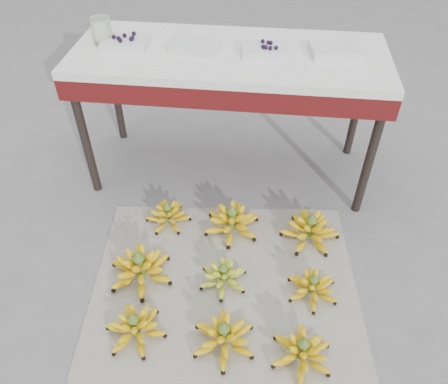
# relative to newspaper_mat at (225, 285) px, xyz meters

# --- Properties ---
(ground) EXTENTS (60.00, 60.00, 0.00)m
(ground) POSITION_rel_newspaper_mat_xyz_m (-0.02, -0.07, -0.00)
(ground) COLOR slate
(ground) RESTS_ON ground
(newspaper_mat) EXTENTS (1.34, 1.16, 0.01)m
(newspaper_mat) POSITION_rel_newspaper_mat_xyz_m (0.00, 0.00, 0.00)
(newspaper_mat) COLOR white
(newspaper_mat) RESTS_ON ground
(bunch_front_left) EXTENTS (0.33, 0.33, 0.16)m
(bunch_front_left) POSITION_rel_newspaper_mat_xyz_m (-0.35, -0.30, 0.06)
(bunch_front_left) COLOR #E4C606
(bunch_front_left) RESTS_ON newspaper_mat
(bunch_front_center) EXTENTS (0.34, 0.34, 0.17)m
(bunch_front_center) POSITION_rel_newspaper_mat_xyz_m (0.03, -0.30, 0.06)
(bunch_front_center) COLOR #E4C606
(bunch_front_center) RESTS_ON newspaper_mat
(bunch_front_right) EXTENTS (0.34, 0.34, 0.16)m
(bunch_front_right) POSITION_rel_newspaper_mat_xyz_m (0.35, -0.33, 0.06)
(bunch_front_right) COLOR #E4C606
(bunch_front_right) RESTS_ON newspaper_mat
(bunch_mid_left) EXTENTS (0.41, 0.41, 0.19)m
(bunch_mid_left) POSITION_rel_newspaper_mat_xyz_m (-0.41, 0.00, 0.07)
(bunch_mid_left) COLOR #E4C606
(bunch_mid_left) RESTS_ON newspaper_mat
(bunch_mid_center) EXTENTS (0.29, 0.29, 0.14)m
(bunch_mid_center) POSITION_rel_newspaper_mat_xyz_m (-0.01, 0.02, 0.05)
(bunch_mid_center) COLOR #93B92C
(bunch_mid_center) RESTS_ON newspaper_mat
(bunch_mid_right) EXTENTS (0.28, 0.28, 0.15)m
(bunch_mid_right) POSITION_rel_newspaper_mat_xyz_m (0.41, 0.00, 0.05)
(bunch_mid_right) COLOR #E4C606
(bunch_mid_right) RESTS_ON newspaper_mat
(bunch_back_left) EXTENTS (0.29, 0.29, 0.15)m
(bunch_back_left) POSITION_rel_newspaper_mat_xyz_m (-0.35, 0.38, 0.05)
(bunch_back_left) COLOR #E4C606
(bunch_back_left) RESTS_ON newspaper_mat
(bunch_back_center) EXTENTS (0.34, 0.34, 0.18)m
(bunch_back_center) POSITION_rel_newspaper_mat_xyz_m (-0.01, 0.36, 0.07)
(bunch_back_center) COLOR #E4C606
(bunch_back_center) RESTS_ON newspaper_mat
(bunch_back_right) EXTENTS (0.35, 0.35, 0.18)m
(bunch_back_right) POSITION_rel_newspaper_mat_xyz_m (0.41, 0.35, 0.07)
(bunch_back_right) COLOR #E4C606
(bunch_back_right) RESTS_ON newspaper_mat
(vendor_table) EXTENTS (1.62, 0.65, 0.78)m
(vendor_table) POSITION_rel_newspaper_mat_xyz_m (-0.08, 0.88, 0.68)
(vendor_table) COLOR black
(vendor_table) RESTS_ON ground
(tray_far_left) EXTENTS (0.24, 0.17, 0.06)m
(tray_far_left) POSITION_rel_newspaper_mat_xyz_m (-0.62, 0.88, 0.79)
(tray_far_left) COLOR silver
(tray_far_left) RESTS_ON vendor_table
(tray_left) EXTENTS (0.26, 0.21, 0.04)m
(tray_left) POSITION_rel_newspaper_mat_xyz_m (-0.25, 0.87, 0.79)
(tray_left) COLOR silver
(tray_left) RESTS_ON vendor_table
(tray_right) EXTENTS (0.24, 0.19, 0.06)m
(tray_right) POSITION_rel_newspaper_mat_xyz_m (0.09, 0.87, 0.79)
(tray_right) COLOR silver
(tray_right) RESTS_ON vendor_table
(tray_far_right) EXTENTS (0.27, 0.22, 0.04)m
(tray_far_right) POSITION_rel_newspaper_mat_xyz_m (0.45, 0.91, 0.79)
(tray_far_right) COLOR silver
(tray_far_right) RESTS_ON vendor_table
(glass_jar) EXTENTS (0.13, 0.13, 0.13)m
(glass_jar) POSITION_rel_newspaper_mat_xyz_m (-0.74, 0.90, 0.84)
(glass_jar) COLOR #DFF6C3
(glass_jar) RESTS_ON vendor_table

